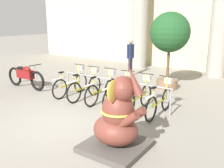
# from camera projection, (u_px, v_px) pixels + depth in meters

# --- Properties ---
(ground_plane) EXTENTS (60.00, 60.00, 0.00)m
(ground_plane) POSITION_uv_depth(u_px,v_px,m) (63.00, 122.00, 6.33)
(ground_plane) COLOR gray
(building_facade) EXTENTS (20.00, 0.20, 6.00)m
(building_facade) POSITION_uv_depth(u_px,v_px,m) (184.00, 9.00, 12.43)
(building_facade) COLOR #C6B78E
(building_facade) RESTS_ON ground_plane
(column_left) EXTENTS (0.98, 0.98, 5.16)m
(column_left) POSITION_uv_depth(u_px,v_px,m) (140.00, 17.00, 12.79)
(column_left) COLOR gray
(column_left) RESTS_ON ground_plane
(column_right) EXTENTS (0.98, 0.98, 5.16)m
(column_right) POSITION_uv_depth(u_px,v_px,m) (221.00, 17.00, 10.66)
(column_right) COLOR gray
(column_right) RESTS_ON ground_plane
(bike_rack) EXTENTS (3.85, 0.05, 0.77)m
(bike_rack) POSITION_uv_depth(u_px,v_px,m) (112.00, 84.00, 7.63)
(bike_rack) COLOR gray
(bike_rack) RESTS_ON ground_plane
(bicycle_0) EXTENTS (0.48, 1.68, 1.01)m
(bicycle_0) POSITION_uv_depth(u_px,v_px,m) (71.00, 84.00, 8.49)
(bicycle_0) COLOR black
(bicycle_0) RESTS_ON ground_plane
(bicycle_1) EXTENTS (0.48, 1.68, 1.01)m
(bicycle_1) POSITION_uv_depth(u_px,v_px,m) (85.00, 87.00, 8.11)
(bicycle_1) COLOR black
(bicycle_1) RESTS_ON ground_plane
(bicycle_2) EXTENTS (0.48, 1.68, 1.01)m
(bicycle_2) POSITION_uv_depth(u_px,v_px,m) (102.00, 90.00, 7.80)
(bicycle_2) COLOR black
(bicycle_2) RESTS_ON ground_plane
(bicycle_3) EXTENTS (0.48, 1.68, 1.01)m
(bicycle_3) POSITION_uv_depth(u_px,v_px,m) (120.00, 93.00, 7.44)
(bicycle_3) COLOR black
(bicycle_3) RESTS_ON ground_plane
(bicycle_4) EXTENTS (0.48, 1.68, 1.01)m
(bicycle_4) POSITION_uv_depth(u_px,v_px,m) (138.00, 97.00, 7.05)
(bicycle_4) COLOR black
(bicycle_4) RESTS_ON ground_plane
(bicycle_5) EXTENTS (0.48, 1.68, 1.01)m
(bicycle_5) POSITION_uv_depth(u_px,v_px,m) (160.00, 101.00, 6.71)
(bicycle_5) COLOR black
(bicycle_5) RESTS_ON ground_plane
(elephant_statue) EXTENTS (1.19, 1.19, 1.80)m
(elephant_statue) POSITION_uv_depth(u_px,v_px,m) (118.00, 121.00, 4.87)
(elephant_statue) COLOR #4C4742
(elephant_statue) RESTS_ON ground_plane
(motorcycle) EXTENTS (2.05, 0.55, 0.96)m
(motorcycle) POSITION_uv_depth(u_px,v_px,m) (26.00, 76.00, 9.34)
(motorcycle) COLOR black
(motorcycle) RESTS_ON ground_plane
(person_pedestrian) EXTENTS (0.23, 0.47, 1.70)m
(person_pedestrian) POSITION_uv_depth(u_px,v_px,m) (130.00, 54.00, 11.11)
(person_pedestrian) COLOR #383342
(person_pedestrian) RESTS_ON ground_plane
(potted_tree) EXTENTS (1.44, 1.44, 2.80)m
(potted_tree) POSITION_uv_depth(u_px,v_px,m) (170.00, 36.00, 8.93)
(potted_tree) COLOR brown
(potted_tree) RESTS_ON ground_plane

